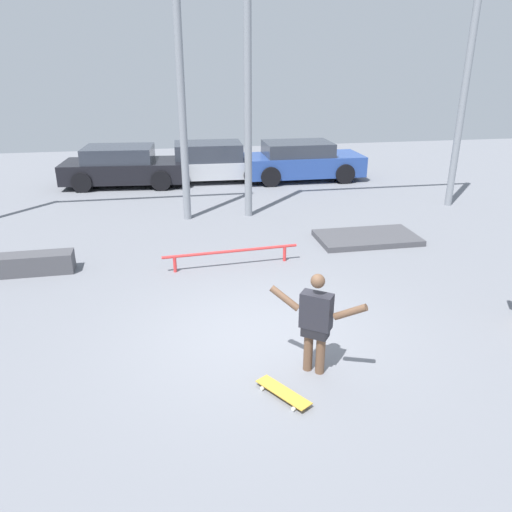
{
  "coord_description": "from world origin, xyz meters",
  "views": [
    {
      "loc": [
        -1.29,
        -6.74,
        4.09
      ],
      "look_at": [
        0.22,
        1.73,
        0.67
      ],
      "focal_mm": 35.0,
      "sensor_mm": 36.0,
      "label": 1
    }
  ],
  "objects_px": {
    "grind_box": "(0,266)",
    "parked_car_black": "(124,166)",
    "skateboard": "(283,392)",
    "parked_car_silver": "(212,162)",
    "skateboarder": "(316,320)",
    "manual_pad": "(367,238)",
    "grind_rail": "(231,253)",
    "parked_car_blue": "(301,161)"
  },
  "relations": [
    {
      "from": "skateboarder",
      "to": "grind_box",
      "type": "relative_size",
      "value": 0.52
    },
    {
      "from": "grind_box",
      "to": "grind_rail",
      "type": "relative_size",
      "value": 0.99
    },
    {
      "from": "parked_car_silver",
      "to": "manual_pad",
      "type": "bearing_deg",
      "value": -64.73
    },
    {
      "from": "skateboarder",
      "to": "grind_box",
      "type": "distance_m",
      "value": 6.82
    },
    {
      "from": "skateboarder",
      "to": "grind_box",
      "type": "bearing_deg",
      "value": 176.66
    },
    {
      "from": "grind_box",
      "to": "parked_car_black",
      "type": "xyz_separation_m",
      "value": [
        1.96,
        7.49,
        0.44
      ]
    },
    {
      "from": "parked_car_blue",
      "to": "grind_box",
      "type": "bearing_deg",
      "value": -138.37
    },
    {
      "from": "grind_rail",
      "to": "parked_car_black",
      "type": "xyz_separation_m",
      "value": [
        -2.67,
        7.82,
        0.35
      ]
    },
    {
      "from": "manual_pad",
      "to": "parked_car_black",
      "type": "relative_size",
      "value": 0.56
    },
    {
      "from": "grind_box",
      "to": "parked_car_black",
      "type": "distance_m",
      "value": 7.75
    },
    {
      "from": "parked_car_silver",
      "to": "skateboarder",
      "type": "bearing_deg",
      "value": -87.02
    },
    {
      "from": "parked_car_black",
      "to": "parked_car_silver",
      "type": "height_order",
      "value": "parked_car_silver"
    },
    {
      "from": "skateboard",
      "to": "parked_car_blue",
      "type": "height_order",
      "value": "parked_car_blue"
    },
    {
      "from": "skateboard",
      "to": "parked_car_blue",
      "type": "xyz_separation_m",
      "value": [
        3.41,
        12.03,
        0.6
      ]
    },
    {
      "from": "skateboard",
      "to": "parked_car_silver",
      "type": "distance_m",
      "value": 12.46
    },
    {
      "from": "grind_rail",
      "to": "parked_car_silver",
      "type": "height_order",
      "value": "parked_car_silver"
    },
    {
      "from": "skateboarder",
      "to": "parked_car_black",
      "type": "xyz_separation_m",
      "value": [
        -3.32,
        11.77,
        -0.16
      ]
    },
    {
      "from": "skateboarder",
      "to": "parked_car_black",
      "type": "height_order",
      "value": "skateboarder"
    },
    {
      "from": "skateboard",
      "to": "grind_rail",
      "type": "relative_size",
      "value": 0.28
    },
    {
      "from": "parked_car_black",
      "to": "parked_car_silver",
      "type": "bearing_deg",
      "value": 8.38
    },
    {
      "from": "grind_rail",
      "to": "parked_car_silver",
      "type": "xyz_separation_m",
      "value": [
        0.36,
        8.0,
        0.35
      ]
    },
    {
      "from": "grind_box",
      "to": "parked_car_black",
      "type": "height_order",
      "value": "parked_car_black"
    },
    {
      "from": "manual_pad",
      "to": "grind_box",
      "type": "bearing_deg",
      "value": -175.13
    },
    {
      "from": "grind_rail",
      "to": "parked_car_black",
      "type": "relative_size",
      "value": 0.68
    },
    {
      "from": "skateboarder",
      "to": "grind_rail",
      "type": "distance_m",
      "value": 4.04
    },
    {
      "from": "grind_rail",
      "to": "parked_car_blue",
      "type": "distance_m",
      "value": 8.37
    },
    {
      "from": "grind_box",
      "to": "parked_car_silver",
      "type": "xyz_separation_m",
      "value": [
        4.99,
        7.68,
        0.43
      ]
    },
    {
      "from": "parked_car_black",
      "to": "parked_car_blue",
      "type": "distance_m",
      "value": 6.18
    },
    {
      "from": "skateboard",
      "to": "grind_box",
      "type": "xyz_separation_m",
      "value": [
        -4.72,
        4.77,
        0.15
      ]
    },
    {
      "from": "skateboarder",
      "to": "parked_car_blue",
      "type": "bearing_deg",
      "value": 111.82
    },
    {
      "from": "skateboard",
      "to": "grind_rail",
      "type": "xyz_separation_m",
      "value": [
        -0.09,
        4.44,
        0.23
      ]
    },
    {
      "from": "parked_car_blue",
      "to": "manual_pad",
      "type": "bearing_deg",
      "value": -90.86
    },
    {
      "from": "grind_box",
      "to": "skateboard",
      "type": "bearing_deg",
      "value": -45.28
    },
    {
      "from": "skateboarder",
      "to": "skateboard",
      "type": "height_order",
      "value": "skateboarder"
    },
    {
      "from": "manual_pad",
      "to": "parked_car_black",
      "type": "xyz_separation_m",
      "value": [
        -6.1,
        6.8,
        0.58
      ]
    },
    {
      "from": "manual_pad",
      "to": "parked_car_blue",
      "type": "distance_m",
      "value": 6.6
    },
    {
      "from": "parked_car_silver",
      "to": "parked_car_blue",
      "type": "bearing_deg",
      "value": -5.89
    },
    {
      "from": "skateboard",
      "to": "parked_car_silver",
      "type": "xyz_separation_m",
      "value": [
        0.27,
        12.45,
        0.58
      ]
    },
    {
      "from": "parked_car_blue",
      "to": "skateboarder",
      "type": "bearing_deg",
      "value": -104.05
    },
    {
      "from": "parked_car_black",
      "to": "parked_car_silver",
      "type": "xyz_separation_m",
      "value": [
        3.03,
        0.19,
        -0.0
      ]
    },
    {
      "from": "skateboarder",
      "to": "parked_car_silver",
      "type": "distance_m",
      "value": 11.97
    },
    {
      "from": "parked_car_black",
      "to": "parked_car_silver",
      "type": "relative_size",
      "value": 1.0
    }
  ]
}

